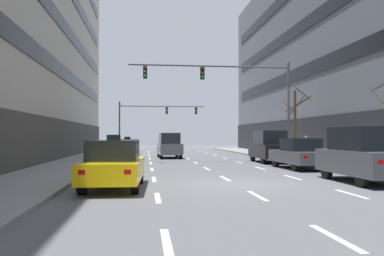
{
  "coord_description": "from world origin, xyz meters",
  "views": [
    {
      "loc": [
        -3.5,
        -14.83,
        1.89
      ],
      "look_at": [
        -0.16,
        12.72,
        2.44
      ],
      "focal_mm": 36.23,
      "sensor_mm": 36.0,
      "label": 1
    }
  ],
  "objects_px": {
    "taxi_driving_1": "(114,165)",
    "pedestrian_0": "(306,147)",
    "traffic_signal_1": "(151,115)",
    "car_parked_3": "(269,147)",
    "street_tree_0": "(295,121)",
    "car_parked_1": "(363,155)",
    "car_parked_2": "(299,154)",
    "taxi_driving_0": "(127,150)",
    "car_driving_2": "(169,146)",
    "traffic_signal_0": "(235,87)"
  },
  "relations": [
    {
      "from": "car_parked_2",
      "to": "taxi_driving_0",
      "type": "bearing_deg",
      "value": 141.31
    },
    {
      "from": "street_tree_0",
      "to": "car_driving_2",
      "type": "bearing_deg",
      "value": 152.98
    },
    {
      "from": "taxi_driving_1",
      "to": "car_driving_2",
      "type": "bearing_deg",
      "value": 80.52
    },
    {
      "from": "street_tree_0",
      "to": "pedestrian_0",
      "type": "bearing_deg",
      "value": -100.01
    },
    {
      "from": "car_driving_2",
      "to": "pedestrian_0",
      "type": "bearing_deg",
      "value": -42.81
    },
    {
      "from": "traffic_signal_1",
      "to": "taxi_driving_1",
      "type": "bearing_deg",
      "value": -93.09
    },
    {
      "from": "car_parked_2",
      "to": "pedestrian_0",
      "type": "height_order",
      "value": "pedestrian_0"
    },
    {
      "from": "taxi_driving_0",
      "to": "car_parked_2",
      "type": "relative_size",
      "value": 0.93
    },
    {
      "from": "taxi_driving_1",
      "to": "car_driving_2",
      "type": "distance_m",
      "value": 18.99
    },
    {
      "from": "car_parked_2",
      "to": "traffic_signal_1",
      "type": "height_order",
      "value": "traffic_signal_1"
    },
    {
      "from": "taxi_driving_0",
      "to": "car_parked_3",
      "type": "xyz_separation_m",
      "value": [
        10.0,
        -2.7,
        0.31
      ]
    },
    {
      "from": "street_tree_0",
      "to": "pedestrian_0",
      "type": "relative_size",
      "value": 3.05
    },
    {
      "from": "taxi_driving_1",
      "to": "car_parked_3",
      "type": "height_order",
      "value": "car_parked_3"
    },
    {
      "from": "car_driving_2",
      "to": "car_parked_3",
      "type": "relative_size",
      "value": 0.95
    },
    {
      "from": "taxi_driving_0",
      "to": "car_parked_2",
      "type": "height_order",
      "value": "taxi_driving_0"
    },
    {
      "from": "taxi_driving_1",
      "to": "car_driving_2",
      "type": "xyz_separation_m",
      "value": [
        3.13,
        18.73,
        0.2
      ]
    },
    {
      "from": "traffic_signal_1",
      "to": "street_tree_0",
      "type": "xyz_separation_m",
      "value": [
        10.52,
        -20.05,
        -1.42
      ]
    },
    {
      "from": "car_driving_2",
      "to": "street_tree_0",
      "type": "distance_m",
      "value": 10.54
    },
    {
      "from": "taxi_driving_0",
      "to": "car_parked_2",
      "type": "distance_m",
      "value": 12.81
    },
    {
      "from": "taxi_driving_0",
      "to": "pedestrian_0",
      "type": "xyz_separation_m",
      "value": [
        11.99,
        -4.33,
        0.35
      ]
    },
    {
      "from": "car_driving_2",
      "to": "street_tree_0",
      "type": "height_order",
      "value": "street_tree_0"
    },
    {
      "from": "traffic_signal_1",
      "to": "car_parked_3",
      "type": "bearing_deg",
      "value": -69.91
    },
    {
      "from": "car_parked_1",
      "to": "car_parked_3",
      "type": "height_order",
      "value": "car_parked_1"
    },
    {
      "from": "taxi_driving_0",
      "to": "taxi_driving_1",
      "type": "distance_m",
      "value": 15.06
    },
    {
      "from": "street_tree_0",
      "to": "pedestrian_0",
      "type": "height_order",
      "value": "street_tree_0"
    },
    {
      "from": "taxi_driving_0",
      "to": "car_parked_2",
      "type": "bearing_deg",
      "value": -38.69
    },
    {
      "from": "traffic_signal_0",
      "to": "street_tree_0",
      "type": "relative_size",
      "value": 2.15
    },
    {
      "from": "car_driving_2",
      "to": "car_parked_2",
      "type": "xyz_separation_m",
      "value": [
        6.66,
        -11.69,
        -0.19
      ]
    },
    {
      "from": "traffic_signal_1",
      "to": "street_tree_0",
      "type": "relative_size",
      "value": 2.01
    },
    {
      "from": "taxi_driving_1",
      "to": "street_tree_0",
      "type": "xyz_separation_m",
      "value": [
        12.36,
        14.03,
        2.15
      ]
    },
    {
      "from": "taxi_driving_0",
      "to": "traffic_signal_1",
      "type": "xyz_separation_m",
      "value": [
        2.05,
        19.02,
        3.61
      ]
    },
    {
      "from": "traffic_signal_0",
      "to": "traffic_signal_1",
      "type": "height_order",
      "value": "traffic_signal_0"
    },
    {
      "from": "car_parked_3",
      "to": "pedestrian_0",
      "type": "bearing_deg",
      "value": -39.31
    },
    {
      "from": "street_tree_0",
      "to": "car_parked_1",
      "type": "bearing_deg",
      "value": -100.86
    },
    {
      "from": "car_parked_1",
      "to": "traffic_signal_0",
      "type": "distance_m",
      "value": 12.79
    },
    {
      "from": "car_parked_1",
      "to": "car_parked_2",
      "type": "relative_size",
      "value": 0.99
    },
    {
      "from": "taxi_driving_0",
      "to": "car_parked_1",
      "type": "bearing_deg",
      "value": -55.3
    },
    {
      "from": "traffic_signal_1",
      "to": "pedestrian_0",
      "type": "bearing_deg",
      "value": -66.95
    },
    {
      "from": "car_parked_3",
      "to": "traffic_signal_0",
      "type": "xyz_separation_m",
      "value": [
        -2.47,
        0.1,
        4.16
      ]
    },
    {
      "from": "taxi_driving_0",
      "to": "pedestrian_0",
      "type": "bearing_deg",
      "value": -19.87
    },
    {
      "from": "taxi_driving_1",
      "to": "car_parked_2",
      "type": "height_order",
      "value": "taxi_driving_1"
    },
    {
      "from": "taxi_driving_1",
      "to": "pedestrian_0",
      "type": "height_order",
      "value": "taxi_driving_1"
    },
    {
      "from": "car_parked_2",
      "to": "pedestrian_0",
      "type": "bearing_deg",
      "value": 61.6
    },
    {
      "from": "taxi_driving_0",
      "to": "street_tree_0",
      "type": "xyz_separation_m",
      "value": [
        12.57,
        -1.03,
        2.2
      ]
    },
    {
      "from": "traffic_signal_0",
      "to": "street_tree_0",
      "type": "bearing_deg",
      "value": 17.3
    },
    {
      "from": "taxi_driving_0",
      "to": "car_parked_3",
      "type": "distance_m",
      "value": 10.36
    },
    {
      "from": "taxi_driving_0",
      "to": "traffic_signal_0",
      "type": "relative_size",
      "value": 0.39
    },
    {
      "from": "traffic_signal_0",
      "to": "pedestrian_0",
      "type": "xyz_separation_m",
      "value": [
        4.46,
        -1.73,
        -4.12
      ]
    },
    {
      "from": "taxi_driving_1",
      "to": "street_tree_0",
      "type": "height_order",
      "value": "street_tree_0"
    },
    {
      "from": "street_tree_0",
      "to": "traffic_signal_0",
      "type": "bearing_deg",
      "value": -162.7
    }
  ]
}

